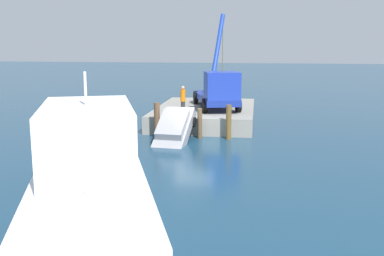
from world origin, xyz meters
name	(u,v)px	position (x,y,z in m)	size (l,w,h in m)	color
ground	(194,140)	(0.00, 0.00, 0.00)	(200.00, 200.00, 0.00)	navy
dock	(206,114)	(-6.48, 0.00, 0.58)	(10.71, 7.15, 1.16)	gray
crane_truck	(218,90)	(-5.28, 1.05, 2.58)	(9.25, 4.07, 7.11)	navy
dock_worker	(183,99)	(-3.27, -1.21, 2.12)	(0.34, 0.34, 1.86)	#2A2A2A
salvaged_car	(173,131)	(0.88, -1.13, 0.69)	(4.11, 2.40, 2.91)	#99999E
moored_yacht	(89,211)	(14.22, -1.38, 0.74)	(15.25, 8.77, 6.67)	white
piling_near	(157,120)	(-0.43, -2.42, 1.12)	(0.38, 0.38, 2.23)	brown
piling_mid	(200,124)	(-0.54, 0.30, 0.95)	(0.29, 0.29, 1.90)	brown
piling_far	(229,122)	(-0.55, 2.11, 1.08)	(0.33, 0.33, 2.17)	brown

